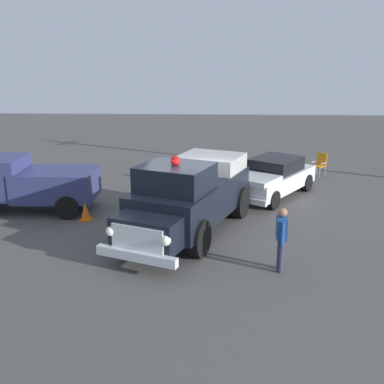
% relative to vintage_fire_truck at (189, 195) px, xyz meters
% --- Properties ---
extents(ground_plane, '(60.00, 60.00, 0.00)m').
position_rel_vintage_fire_truck_xyz_m(ground_plane, '(0.07, -0.32, -1.20)').
color(ground_plane, '#514F4C').
extents(vintage_fire_truck, '(4.24, 6.33, 2.59)m').
position_rel_vintage_fire_truck_xyz_m(vintage_fire_truck, '(0.00, 0.00, 0.00)').
color(vintage_fire_truck, black).
rests_on(vintage_fire_truck, ground).
extents(classic_hot_rod, '(3.98, 4.64, 1.46)m').
position_rel_vintage_fire_truck_xyz_m(classic_hot_rod, '(2.98, 4.01, -0.45)').
color(classic_hot_rod, black).
rests_on(classic_hot_rod, ground).
extents(parked_pickup, '(4.82, 2.09, 1.90)m').
position_rel_vintage_fire_truck_xyz_m(parked_pickup, '(-5.73, 1.93, -0.21)').
color(parked_pickup, black).
rests_on(parked_pickup, ground).
extents(lawn_chair_near_truck, '(0.63, 0.63, 1.02)m').
position_rel_vintage_fire_truck_xyz_m(lawn_chair_near_truck, '(0.01, 5.53, -0.61)').
color(lawn_chair_near_truck, '#B7BABF').
rests_on(lawn_chair_near_truck, ground).
extents(lawn_chair_by_car, '(0.69, 0.69, 1.02)m').
position_rel_vintage_fire_truck_xyz_m(lawn_chair_by_car, '(5.59, 7.34, -0.61)').
color(lawn_chair_by_car, '#B7BABF').
rests_on(lawn_chair_by_car, ground).
extents(lawn_chair_spare, '(0.64, 0.64, 1.02)m').
position_rel_vintage_fire_truck_xyz_m(lawn_chair_spare, '(0.42, 2.46, -0.61)').
color(lawn_chair_spare, '#B7BABF').
rests_on(lawn_chair_spare, ground).
extents(spectator_seated, '(0.63, 0.53, 1.29)m').
position_rel_vintage_fire_truck_xyz_m(spectator_seated, '(0.13, 5.48, -0.50)').
color(spectator_seated, '#383842').
rests_on(spectator_seated, ground).
extents(spectator_standing, '(0.29, 0.65, 1.68)m').
position_rel_vintage_fire_truck_xyz_m(spectator_standing, '(2.44, -2.56, -0.23)').
color(spectator_standing, '#2D334C').
rests_on(spectator_standing, ground).
extents(traffic_cone, '(0.40, 0.40, 0.64)m').
position_rel_vintage_fire_truck_xyz_m(traffic_cone, '(-3.48, 0.97, -0.89)').
color(traffic_cone, orange).
rests_on(traffic_cone, ground).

